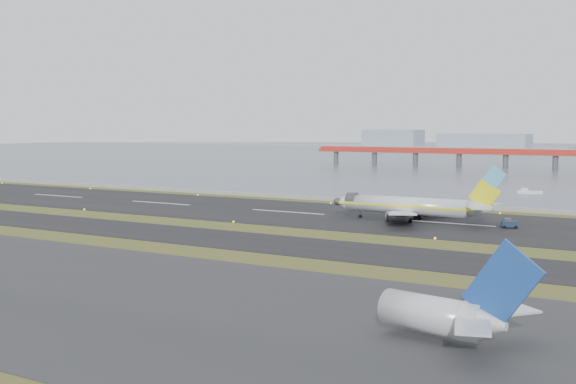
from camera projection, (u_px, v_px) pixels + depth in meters
ground at (212, 227)px, 148.22m from camera, size 1000.00×1000.00×0.00m
taxiway_strip at (174, 234)px, 137.97m from camera, size 1000.00×18.00×0.10m
runway_strip at (288, 212)px, 173.83m from camera, size 1000.00×45.00×0.10m
seawall at (343, 200)px, 199.39m from camera, size 1000.00×2.50×1.00m
red_pier at (556, 155)px, 350.71m from camera, size 260.00×5.00×10.20m
airliner at (413, 206)px, 155.71m from camera, size 38.52×32.89×12.80m
pushback_tug at (509, 224)px, 145.90m from camera, size 3.65×2.88×2.06m
second_airliner_tail at (451, 315)px, 67.32m from camera, size 15.95×13.05×9.86m
workboat_near at (529, 192)px, 222.11m from camera, size 7.77×4.21×1.80m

